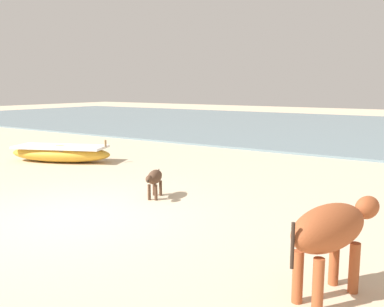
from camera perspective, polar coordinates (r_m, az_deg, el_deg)
The scene contains 5 objects.
ground at distance 7.69m, azimuth -15.65°, elevation -8.22°, with size 80.00×80.00×0.00m, color beige.
sea_water at distance 24.10m, azimuth 20.52°, elevation 3.21°, with size 60.00×20.00×0.08m, color slate.
fishing_boat_1 at distance 13.27m, azimuth -17.18°, elevation 0.08°, with size 3.24×2.15×0.69m.
cow_adult_rust at distance 4.77m, azimuth 18.24°, elevation -9.75°, with size 0.76×1.54×1.02m.
calf_far_dark at distance 8.56m, azimuth -5.06°, elevation -3.33°, with size 0.51×0.84×0.57m.
Camera 1 is at (5.67, -4.68, 2.23)m, focal length 39.79 mm.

